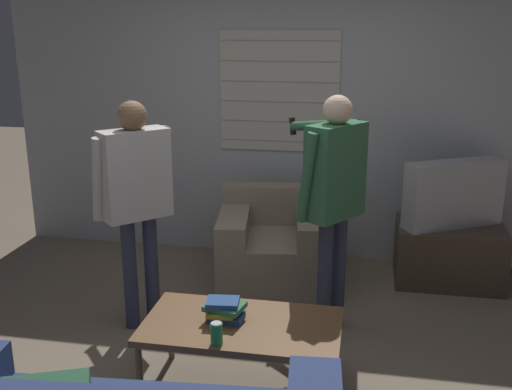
% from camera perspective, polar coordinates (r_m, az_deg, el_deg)
% --- Properties ---
extents(ground_plane, '(16.00, 16.00, 0.00)m').
position_cam_1_polar(ground_plane, '(3.98, -1.23, -16.06)').
color(ground_plane, '#7F705B').
extents(wall_back, '(5.20, 0.08, 2.55)m').
position_cam_1_polar(wall_back, '(5.44, 3.05, 7.24)').
color(wall_back, '#ADB2B7').
rests_on(wall_back, ground_plane).
extents(armchair_beige, '(0.99, 0.97, 0.76)m').
position_cam_1_polar(armchair_beige, '(5.06, 1.57, -4.81)').
color(armchair_beige, gray).
rests_on(armchair_beige, ground_plane).
extents(coffee_table, '(1.14, 0.63, 0.45)m').
position_cam_1_polar(coffee_table, '(3.55, -1.35, -12.65)').
color(coffee_table, brown).
rests_on(coffee_table, ground_plane).
extents(tv_stand, '(0.87, 0.59, 0.49)m').
position_cam_1_polar(tv_stand, '(5.31, 17.85, -5.33)').
color(tv_stand, '#4C3D2D').
rests_on(tv_stand, ground_plane).
extents(tv, '(0.84, 0.59, 0.55)m').
position_cam_1_polar(tv, '(5.15, 18.32, 0.10)').
color(tv, '#B2B2B7').
rests_on(tv, tv_stand).
extents(person_left_standing, '(0.52, 0.85, 1.63)m').
position_cam_1_polar(person_left_standing, '(4.19, -11.42, 0.80)').
color(person_left_standing, '#33384C').
rests_on(person_left_standing, ground_plane).
extents(person_right_standing, '(0.59, 0.81, 1.67)m').
position_cam_1_polar(person_right_standing, '(4.04, 7.38, 0.85)').
color(person_right_standing, '#33384C').
rests_on(person_right_standing, ground_plane).
extents(book_stack, '(0.25, 0.21, 0.13)m').
position_cam_1_polar(book_stack, '(3.54, -3.05, -10.85)').
color(book_stack, '#284C89').
rests_on(book_stack, coffee_table).
extents(soda_can, '(0.07, 0.07, 0.13)m').
position_cam_1_polar(soda_can, '(3.31, -3.78, -13.02)').
color(soda_can, '#238E47').
rests_on(soda_can, coffee_table).
extents(spare_remote, '(0.10, 0.13, 0.02)m').
position_cam_1_polar(spare_remote, '(3.43, -3.87, -12.81)').
color(spare_remote, white).
rests_on(spare_remote, coffee_table).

